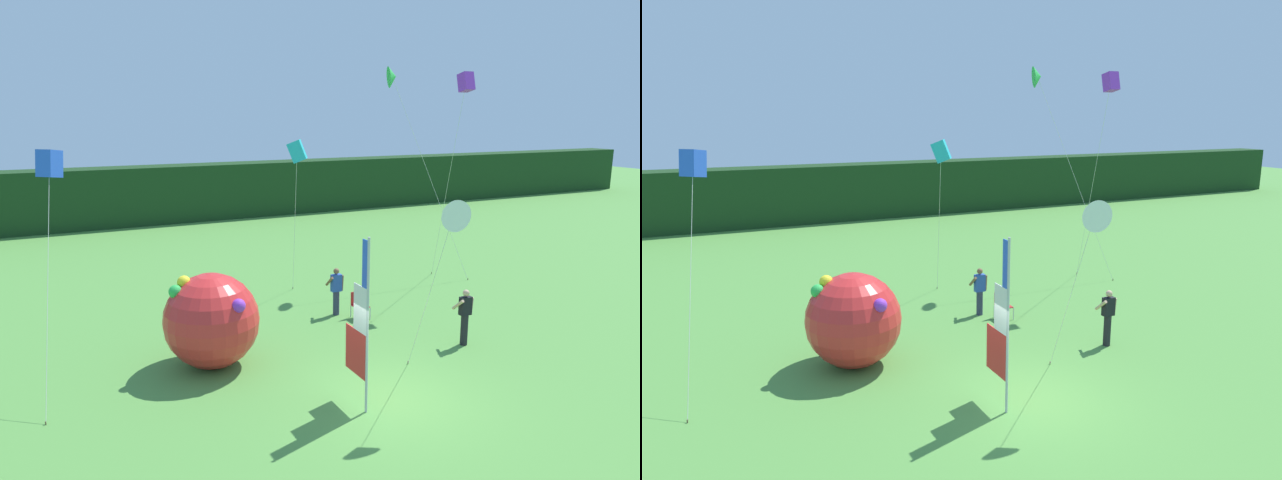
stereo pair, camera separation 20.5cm
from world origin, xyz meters
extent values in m
plane|color=#518E3D|center=(0.00, 0.00, 0.00)|extent=(120.00, 120.00, 0.00)
cube|color=#193819|center=(0.00, 26.32, 1.78)|extent=(80.00, 2.40, 3.56)
cylinder|color=#B7B7BC|center=(-0.70, -0.29, 2.09)|extent=(0.06, 0.06, 4.18)
cube|color=red|center=(-0.70, 0.22, 1.31)|extent=(0.02, 0.97, 1.12)
cube|color=white|center=(-0.70, 0.04, 2.43)|extent=(0.02, 0.60, 1.12)
cube|color=blue|center=(-0.70, -0.14, 3.54)|extent=(0.02, 0.23, 1.12)
cylinder|color=#2D334C|center=(1.77, 5.97, 0.42)|extent=(0.22, 0.22, 0.84)
cube|color=#284CA8|center=(1.77, 5.97, 1.14)|extent=(0.36, 0.20, 0.59)
sphere|color=brown|center=(1.77, 5.97, 1.56)|extent=(0.20, 0.20, 0.20)
cylinder|color=brown|center=(1.54, 6.03, 1.21)|extent=(0.09, 0.48, 0.42)
cylinder|color=brown|center=(2.00, 5.98, 1.11)|extent=(0.09, 0.14, 0.56)
cylinder|color=black|center=(4.00, 1.93, 0.47)|extent=(0.22, 0.22, 0.95)
cube|color=black|center=(4.00, 1.93, 1.22)|extent=(0.36, 0.20, 0.56)
sphere|color=tan|center=(4.00, 1.93, 1.62)|extent=(0.20, 0.20, 0.20)
cylinder|color=tan|center=(3.77, 1.99, 1.28)|extent=(0.09, 0.48, 0.42)
cylinder|color=tan|center=(4.23, 1.93, 1.18)|extent=(0.09, 0.14, 0.56)
sphere|color=red|center=(-3.20, 3.77, 1.31)|extent=(2.62, 2.62, 2.62)
sphere|color=purple|center=(-2.75, 2.75, 1.98)|extent=(0.37, 0.37, 0.37)
sphere|color=yellow|center=(-3.85, 3.97, 2.42)|extent=(0.37, 0.37, 0.37)
sphere|color=green|center=(-4.11, 3.83, 2.24)|extent=(0.37, 0.37, 0.37)
cylinder|color=#BCBCC1|center=(2.09, 5.03, 0.21)|extent=(0.03, 0.03, 0.42)
cylinder|color=#BCBCC1|center=(2.57, 5.03, 0.21)|extent=(0.03, 0.03, 0.42)
cylinder|color=#BCBCC1|center=(2.09, 5.51, 0.21)|extent=(0.03, 0.03, 0.42)
cylinder|color=#BCBCC1|center=(2.57, 5.51, 0.21)|extent=(0.03, 0.03, 0.42)
cube|color=#B22323|center=(2.33, 5.27, 0.43)|extent=(0.48, 0.48, 0.03)
cube|color=#B22323|center=(2.33, 5.51, 0.67)|extent=(0.48, 0.03, 0.44)
cylinder|color=brown|center=(8.69, 7.34, 0.04)|extent=(0.03, 0.03, 0.08)
cylinder|color=silver|center=(7.29, 8.26, 4.11)|extent=(2.81, 1.86, 8.22)
cone|color=green|center=(5.89, 9.18, 8.22)|extent=(0.66, 0.92, 0.86)
cylinder|color=brown|center=(-7.45, 2.35, 0.04)|extent=(0.03, 0.03, 0.08)
cylinder|color=silver|center=(-7.11, 4.03, 2.77)|extent=(0.68, 3.37, 5.55)
cube|color=blue|center=(-6.78, 5.71, 5.55)|extent=(0.72, 0.73, 0.76)
cylinder|color=brown|center=(1.71, 1.51, 0.04)|extent=(0.03, 0.03, 0.08)
cylinder|color=silver|center=(1.51, 0.44, 2.29)|extent=(0.40, 2.14, 4.58)
cone|color=white|center=(1.32, -0.62, 4.57)|extent=(0.78, 0.42, 0.75)
cylinder|color=brown|center=(7.90, 8.78, 0.04)|extent=(0.03, 0.03, 0.08)
cylinder|color=silver|center=(7.48, 7.45, 3.95)|extent=(0.86, 2.66, 7.91)
cube|color=purple|center=(7.06, 6.13, 7.91)|extent=(0.45, 0.58, 0.72)
cylinder|color=brown|center=(1.61, 9.38, 0.04)|extent=(0.03, 0.03, 0.08)
cylinder|color=silver|center=(1.39, 8.61, 2.76)|extent=(0.46, 1.56, 5.51)
cube|color=#23B2C6|center=(1.17, 7.84, 5.51)|extent=(0.84, 0.76, 0.83)
camera|label=1|loc=(-7.10, -10.99, 6.85)|focal=32.71mm
camera|label=2|loc=(-6.91, -11.08, 6.85)|focal=32.71mm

